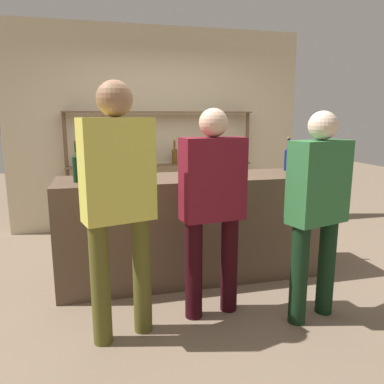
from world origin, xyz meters
name	(u,v)px	position (x,y,z in m)	size (l,w,h in m)	color
ground_plane	(192,275)	(0.00, 0.00, 0.00)	(16.00, 16.00, 0.00)	#7A6651
bar_counter	(192,227)	(0.00, 0.00, 0.51)	(2.55, 0.68, 1.02)	brown
back_wall	(159,130)	(0.00, 1.94, 1.40)	(4.15, 0.12, 2.80)	beige
back_shelf	(162,150)	(0.01, 1.76, 1.12)	(2.62, 0.18, 1.65)	brown
counter_bottle_0	(109,167)	(-0.78, -0.18, 1.16)	(0.09, 0.09, 0.36)	black
counter_bottle_1	(77,166)	(-1.05, -0.05, 1.16)	(0.08, 0.08, 0.36)	black
counter_bottle_2	(288,158)	(1.09, 0.15, 1.15)	(0.08, 0.08, 0.36)	#0F1956
wine_glass	(110,168)	(-0.76, 0.03, 1.12)	(0.09, 0.09, 0.14)	silver
cork_jar	(302,169)	(1.06, -0.20, 1.08)	(0.12, 0.12, 0.12)	silver
customer_right	(318,203)	(0.73, -1.01, 0.94)	(0.52, 0.34, 1.63)	black
customer_center	(213,200)	(-0.03, -0.76, 0.95)	(0.51, 0.27, 1.65)	black
customer_left	(118,194)	(-0.75, -0.92, 1.07)	(0.52, 0.33, 1.82)	brown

